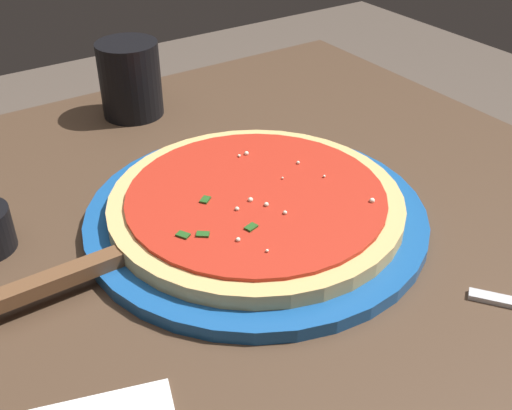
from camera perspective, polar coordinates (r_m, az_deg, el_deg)
name	(u,v)px	position (r m, az deg, el deg)	size (l,w,h in m)	color
restaurant_table	(229,328)	(0.74, -2.47, -11.20)	(0.89, 0.81, 0.73)	black
serving_plate	(256,215)	(0.65, 0.00, -0.95)	(0.36, 0.36, 0.01)	#195199
pizza	(256,202)	(0.64, 0.00, 0.27)	(0.31, 0.31, 0.02)	#DBB26B
pizza_server	(105,263)	(0.59, -13.73, -5.20)	(0.22, 0.07, 0.01)	silver
cup_tall_drink	(130,79)	(0.88, -11.48, 11.25)	(0.08, 0.08, 0.10)	black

